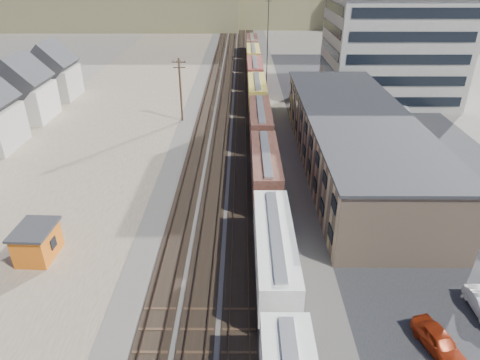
{
  "coord_description": "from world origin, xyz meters",
  "views": [
    {
      "loc": [
        1.17,
        -23.99,
        23.71
      ],
      "look_at": [
        0.98,
        15.52,
        3.0
      ],
      "focal_mm": 32.0,
      "sensor_mm": 36.0,
      "label": 1
    }
  ],
  "objects_px": {
    "maintenance_shed": "(37,242)",
    "parked_car_blue": "(349,100)",
    "parked_car_silver": "(469,231)",
    "freight_train": "(259,105)",
    "parked_car_red": "(439,342)",
    "utility_pole_north": "(180,89)"
  },
  "relations": [
    {
      "from": "parked_car_red",
      "to": "parked_car_silver",
      "type": "distance_m",
      "value": 15.32
    },
    {
      "from": "utility_pole_north",
      "to": "parked_car_silver",
      "type": "bearing_deg",
      "value": -46.34
    },
    {
      "from": "freight_train",
      "to": "maintenance_shed",
      "type": "xyz_separation_m",
      "value": [
        -20.54,
        -35.26,
        -1.24
      ]
    },
    {
      "from": "maintenance_shed",
      "to": "parked_car_blue",
      "type": "height_order",
      "value": "maintenance_shed"
    },
    {
      "from": "utility_pole_north",
      "to": "parked_car_silver",
      "type": "height_order",
      "value": "utility_pole_north"
    },
    {
      "from": "freight_train",
      "to": "maintenance_shed",
      "type": "distance_m",
      "value": 40.83
    },
    {
      "from": "parked_car_red",
      "to": "parked_car_blue",
      "type": "bearing_deg",
      "value": 69.2
    },
    {
      "from": "parked_car_silver",
      "to": "parked_car_blue",
      "type": "bearing_deg",
      "value": 25.92
    },
    {
      "from": "maintenance_shed",
      "to": "parked_car_silver",
      "type": "distance_m",
      "value": 39.45
    },
    {
      "from": "freight_train",
      "to": "parked_car_silver",
      "type": "xyz_separation_m",
      "value": [
        18.79,
        -32.32,
        -1.96
      ]
    },
    {
      "from": "utility_pole_north",
      "to": "parked_car_blue",
      "type": "height_order",
      "value": "utility_pole_north"
    },
    {
      "from": "parked_car_red",
      "to": "maintenance_shed",
      "type": "bearing_deg",
      "value": 147.62
    },
    {
      "from": "freight_train",
      "to": "parked_car_blue",
      "type": "height_order",
      "value": "freight_train"
    },
    {
      "from": "freight_train",
      "to": "parked_car_red",
      "type": "relative_size",
      "value": 26.97
    },
    {
      "from": "freight_train",
      "to": "parked_car_blue",
      "type": "bearing_deg",
      "value": 28.42
    },
    {
      "from": "freight_train",
      "to": "utility_pole_north",
      "type": "xyz_separation_m",
      "value": [
        -12.3,
        0.26,
        2.5
      ]
    },
    {
      "from": "freight_train",
      "to": "utility_pole_north",
      "type": "bearing_deg",
      "value": 178.78
    },
    {
      "from": "maintenance_shed",
      "to": "parked_car_red",
      "type": "bearing_deg",
      "value": -17.82
    },
    {
      "from": "freight_train",
      "to": "parked_car_red",
      "type": "xyz_separation_m",
      "value": [
        10.65,
        -45.29,
        -2.04
      ]
    },
    {
      "from": "parked_car_red",
      "to": "parked_car_blue",
      "type": "xyz_separation_m",
      "value": [
        5.94,
        54.27,
        0.03
      ]
    },
    {
      "from": "utility_pole_north",
      "to": "parked_car_blue",
      "type": "bearing_deg",
      "value": 16.79
    },
    {
      "from": "parked_car_blue",
      "to": "maintenance_shed",
      "type": "bearing_deg",
      "value": 177.53
    }
  ]
}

